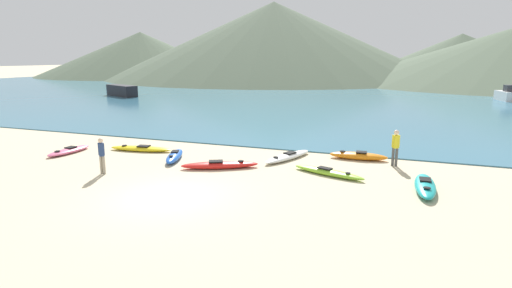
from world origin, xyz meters
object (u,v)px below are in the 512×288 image
(kayak_on_sand_2, at_px, (69,151))
(moored_boat_0, at_px, (318,81))
(kayak_on_sand_7, at_px, (220,165))
(kayak_on_sand_1, at_px, (358,156))
(kayak_on_sand_5, at_px, (425,186))
(kayak_on_sand_6, at_px, (328,172))
(moored_boat_4, at_px, (122,91))
(person_near_waterline, at_px, (396,146))
(kayak_on_sand_0, at_px, (288,156))
(person_near_foreground, at_px, (102,153))
(moored_boat_1, at_px, (507,95))
(kayak_on_sand_3, at_px, (175,156))
(kayak_on_sand_4, at_px, (141,149))

(kayak_on_sand_2, bearing_deg, moored_boat_0, 88.51)
(kayak_on_sand_2, distance_m, kayak_on_sand_7, 8.50)
(kayak_on_sand_1, xyz_separation_m, kayak_on_sand_2, (-14.09, -3.70, -0.05))
(kayak_on_sand_5, bearing_deg, kayak_on_sand_6, 168.77)
(moored_boat_0, bearing_deg, kayak_on_sand_1, -76.65)
(kayak_on_sand_5, bearing_deg, kayak_on_sand_1, 126.00)
(kayak_on_sand_2, height_order, moored_boat_4, moored_boat_4)
(kayak_on_sand_1, distance_m, person_near_waterline, 1.95)
(person_near_waterline, bearing_deg, kayak_on_sand_0, -175.13)
(kayak_on_sand_0, relative_size, person_near_waterline, 2.03)
(person_near_foreground, bearing_deg, kayak_on_sand_6, 18.91)
(kayak_on_sand_5, relative_size, moored_boat_1, 0.86)
(kayak_on_sand_3, height_order, person_near_waterline, person_near_waterline)
(kayak_on_sand_1, height_order, kayak_on_sand_2, kayak_on_sand_1)
(kayak_on_sand_1, height_order, kayak_on_sand_3, kayak_on_sand_3)
(kayak_on_sand_1, relative_size, moored_boat_4, 0.50)
(kayak_on_sand_2, distance_m, moored_boat_4, 30.93)
(kayak_on_sand_1, distance_m, person_near_foreground, 11.63)
(person_near_waterline, bearing_deg, person_near_foreground, -154.50)
(kayak_on_sand_1, relative_size, moored_boat_1, 0.78)
(kayak_on_sand_1, relative_size, kayak_on_sand_6, 0.85)
(kayak_on_sand_0, height_order, moored_boat_0, moored_boat_0)
(moored_boat_1, bearing_deg, kayak_on_sand_2, -126.82)
(kayak_on_sand_1, xyz_separation_m, moored_boat_1, (12.88, 32.33, 0.50))
(kayak_on_sand_2, xyz_separation_m, moored_boat_4, (-16.97, 25.86, 0.61))
(kayak_on_sand_0, distance_m, kayak_on_sand_5, 6.59)
(moored_boat_1, xyz_separation_m, moored_boat_4, (-43.94, -10.18, 0.06))
(kayak_on_sand_0, relative_size, person_near_foreground, 2.18)
(kayak_on_sand_3, distance_m, kayak_on_sand_5, 11.09)
(kayak_on_sand_5, xyz_separation_m, kayak_on_sand_6, (-3.69, 0.73, -0.05))
(person_near_waterline, bearing_deg, kayak_on_sand_6, -136.57)
(kayak_on_sand_3, distance_m, moored_boat_1, 41.23)
(kayak_on_sand_3, xyz_separation_m, person_near_foreground, (-1.57, -3.11, 0.71))
(kayak_on_sand_4, xyz_separation_m, kayak_on_sand_7, (5.31, -1.63, 0.03))
(person_near_foreground, relative_size, moored_boat_1, 0.44)
(moored_boat_4, bearing_deg, kayak_on_sand_3, -47.89)
(kayak_on_sand_5, distance_m, moored_boat_4, 42.68)
(kayak_on_sand_0, relative_size, kayak_on_sand_1, 1.23)
(kayak_on_sand_6, xyz_separation_m, person_near_waterline, (2.55, 2.42, 0.82))
(kayak_on_sand_7, xyz_separation_m, person_near_foreground, (-4.24, -2.47, 0.73))
(kayak_on_sand_1, relative_size, kayak_on_sand_7, 0.82)
(kayak_on_sand_3, bearing_deg, person_near_waterline, 13.42)
(kayak_on_sand_6, bearing_deg, moored_boat_1, 68.74)
(kayak_on_sand_1, xyz_separation_m, moored_boat_4, (-31.06, 22.15, 0.56))
(person_near_waterline, bearing_deg, kayak_on_sand_5, -70.13)
(kayak_on_sand_4, relative_size, kayak_on_sand_7, 1.03)
(person_near_foreground, relative_size, moored_boat_0, 0.26)
(kayak_on_sand_7, bearing_deg, kayak_on_sand_2, -179.93)
(kayak_on_sand_2, relative_size, kayak_on_sand_4, 0.76)
(kayak_on_sand_1, relative_size, moored_boat_0, 0.46)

